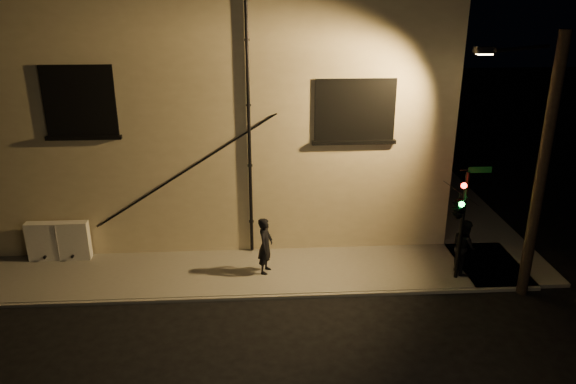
{
  "coord_description": "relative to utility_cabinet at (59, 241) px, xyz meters",
  "views": [
    {
      "loc": [
        -1.64,
        -14.56,
        8.92
      ],
      "look_at": [
        -0.62,
        1.8,
        2.68
      ],
      "focal_mm": 35.0,
      "sensor_mm": 36.0,
      "label": 1
    }
  ],
  "objects": [
    {
      "name": "streetlamp_pole",
      "position": [
        14.5,
        -2.82,
        3.28
      ],
      "size": [
        2.05,
        1.4,
        7.72
      ],
      "color": "black",
      "rests_on": "ground"
    },
    {
      "name": "pedestrian_a",
      "position": [
        6.84,
        -1.31,
        0.26
      ],
      "size": [
        0.64,
        0.78,
        1.85
      ],
      "primitive_type": "imported",
      "rotation": [
        0.0,
        0.0,
        1.24
      ],
      "color": "black",
      "rests_on": "sidewalk"
    },
    {
      "name": "pedestrian_b",
      "position": [
        13.11,
        -1.68,
        0.22
      ],
      "size": [
        0.77,
        0.93,
        1.78
      ],
      "primitive_type": "imported",
      "rotation": [
        0.0,
        0.0,
        1.69
      ],
      "color": "black",
      "rests_on": "sidewalk"
    },
    {
      "name": "utility_cabinet",
      "position": [
        0.0,
        0.0,
        0.0
      ],
      "size": [
        2.02,
        0.34,
        1.33
      ],
      "primitive_type": "cube",
      "color": "white",
      "rests_on": "sidewalk"
    },
    {
      "name": "sidewalk",
      "position": [
        9.42,
        1.69,
        -0.72
      ],
      "size": [
        21.0,
        16.0,
        0.12
      ],
      "color": "slate",
      "rests_on": "ground"
    },
    {
      "name": "traffic_signal",
      "position": [
        12.61,
        -2.15,
        1.8
      ],
      "size": [
        1.3,
        2.15,
        3.65
      ],
      "color": "black",
      "rests_on": "sidewalk"
    },
    {
      "name": "building",
      "position": [
        5.2,
        6.29,
        3.62
      ],
      "size": [
        16.2,
        12.23,
        8.8
      ],
      "color": "beige",
      "rests_on": "ground"
    },
    {
      "name": "ground",
      "position": [
        8.2,
        -2.7,
        -0.78
      ],
      "size": [
        90.0,
        90.0,
        0.0
      ],
      "primitive_type": "plane",
      "color": "black"
    }
  ]
}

